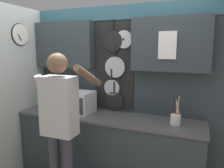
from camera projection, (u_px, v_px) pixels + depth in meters
The scene contains 7 objects.
base_cabinet_counter at pixel (107, 150), 2.95m from camera, with size 2.47×0.60×0.94m.
back_wall_unit at pixel (115, 73), 3.03m from camera, with size 3.04×0.22×2.39m.
side_wall at pixel (9, 94), 2.92m from camera, with size 0.07×1.60×2.39m.
microwave at pixel (75, 102), 3.04m from camera, with size 0.50×0.37×0.29m.
knife_block at pixel (50, 102), 3.20m from camera, with size 0.12×0.16×0.27m.
utensil_crock at pixel (176, 118), 2.55m from camera, with size 0.12×0.12×0.34m.
person at pixel (60, 117), 2.42m from camera, with size 0.54×0.66×1.78m.
Camera 1 is at (1.10, -2.55, 1.82)m, focal length 35.00 mm.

